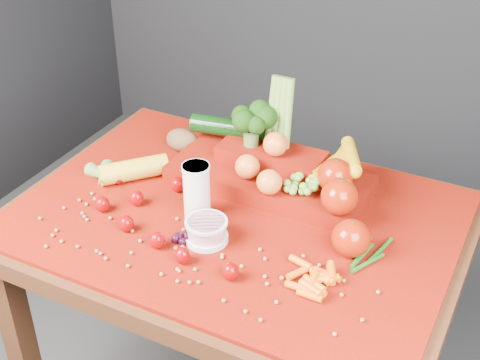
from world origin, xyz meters
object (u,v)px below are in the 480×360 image
at_px(milk_glass, 197,190).
at_px(yogurt_bowl, 206,230).
at_px(table, 236,248).
at_px(produce_mound, 283,171).

height_order(milk_glass, yogurt_bowl, milk_glass).
bearing_deg(milk_glass, table, 33.65).
relative_size(milk_glass, yogurt_bowl, 1.45).
bearing_deg(produce_mound, table, -111.10).
distance_m(table, produce_mound, 0.23).
xyz_separation_m(table, milk_glass, (-0.08, -0.05, 0.19)).
bearing_deg(produce_mound, milk_glass, -124.09).
bearing_deg(yogurt_bowl, table, 84.01).
bearing_deg(produce_mound, yogurt_bowl, -104.48).
distance_m(table, milk_glass, 0.21).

